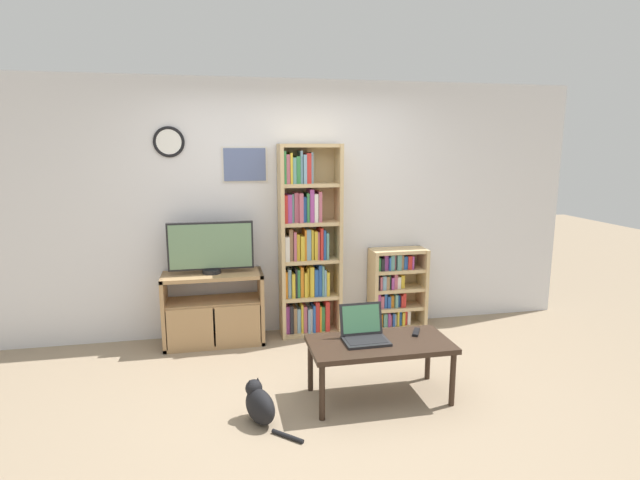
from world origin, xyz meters
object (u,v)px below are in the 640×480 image
at_px(bookshelf_short, 394,288).
at_px(remote_near_laptop, 416,332).
at_px(laptop, 364,332).
at_px(cat, 259,404).
at_px(television, 211,247).
at_px(coffee_table, 380,348).
at_px(tv_stand, 214,309).
at_px(bookshelf_tall, 307,246).

bearing_deg(bookshelf_short, remote_near_laptop, -102.77).
relative_size(laptop, cat, 0.69).
bearing_deg(remote_near_laptop, television, -10.31).
relative_size(television, coffee_table, 0.75).
height_order(tv_stand, cat, tv_stand).
distance_m(tv_stand, television, 0.62).
bearing_deg(bookshelf_short, laptop, -118.45).
bearing_deg(tv_stand, bookshelf_short, 2.91).
xyz_separation_m(bookshelf_tall, laptop, (0.20, -1.40, -0.41)).
bearing_deg(bookshelf_tall, laptop, -82.03).
relative_size(television, bookshelf_short, 0.95).
relative_size(bookshelf_short, laptop, 2.49).
bearing_deg(television, coffee_table, -47.98).
bearing_deg(bookshelf_tall, bookshelf_short, -0.04).
bearing_deg(cat, tv_stand, 76.45).
height_order(tv_stand, laptop, laptop).
xyz_separation_m(tv_stand, coffee_table, (1.26, -1.37, 0.06)).
distance_m(laptop, cat, 0.95).
relative_size(bookshelf_tall, coffee_table, 1.80).
xyz_separation_m(coffee_table, remote_near_laptop, (0.34, 0.11, 0.06)).
relative_size(remote_near_laptop, cat, 0.32).
distance_m(bookshelf_tall, laptop, 1.47).
bearing_deg(coffee_table, television, 132.02).
distance_m(tv_stand, laptop, 1.75).
distance_m(coffee_table, laptop, 0.17).
relative_size(television, laptop, 2.36).
bearing_deg(television, remote_near_laptop, -38.88).
height_order(coffee_table, cat, coffee_table).
bearing_deg(television, laptop, -49.20).
bearing_deg(bookshelf_short, coffee_table, -113.82).
height_order(remote_near_laptop, cat, remote_near_laptop).
height_order(television, laptop, television).
bearing_deg(remote_near_laptop, bookshelf_short, -74.21).
height_order(tv_stand, coffee_table, tv_stand).
bearing_deg(remote_near_laptop, bookshelf_tall, -35.97).
distance_m(coffee_table, remote_near_laptop, 0.36).
bearing_deg(bookshelf_short, tv_stand, -177.09).
relative_size(bookshelf_tall, remote_near_laptop, 12.16).
bearing_deg(coffee_table, remote_near_laptop, 17.79).
xyz_separation_m(coffee_table, cat, (-0.95, -0.16, -0.28)).
xyz_separation_m(tv_stand, bookshelf_tall, (0.95, 0.10, 0.58)).
height_order(bookshelf_tall, bookshelf_short, bookshelf_tall).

